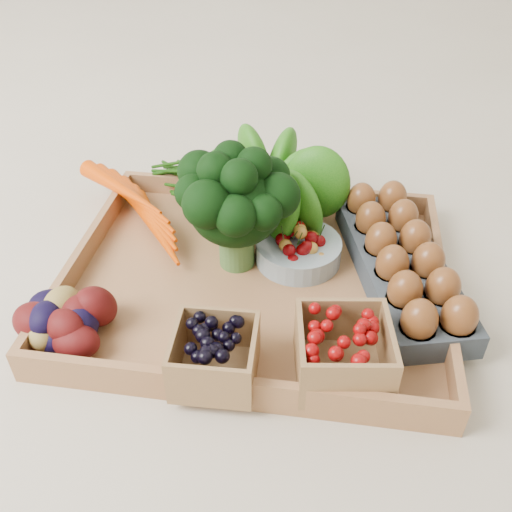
# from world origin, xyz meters

# --- Properties ---
(ground) EXTENTS (4.00, 4.00, 0.00)m
(ground) POSITION_xyz_m (0.00, 0.00, 0.00)
(ground) COLOR beige
(ground) RESTS_ON ground
(tray) EXTENTS (0.55, 0.45, 0.01)m
(tray) POSITION_xyz_m (0.00, 0.00, 0.01)
(tray) COLOR #A77246
(tray) RESTS_ON ground
(carrots) EXTENTS (0.21, 0.15, 0.05)m
(carrots) POSITION_xyz_m (-0.20, 0.11, 0.04)
(carrots) COLOR #E54200
(carrots) RESTS_ON tray
(lettuce) EXTENTS (0.16, 0.16, 0.16)m
(lettuce) POSITION_xyz_m (-0.00, 0.17, 0.10)
(lettuce) COLOR #12590E
(lettuce) RESTS_ON tray
(broccoli) EXTENTS (0.18, 0.18, 0.14)m
(broccoli) POSITION_xyz_m (-0.04, 0.04, 0.09)
(broccoli) COLOR black
(broccoli) RESTS_ON tray
(cherry_bowl) EXTENTS (0.13, 0.13, 0.04)m
(cherry_bowl) POSITION_xyz_m (0.06, 0.06, 0.03)
(cherry_bowl) COLOR #8C9EA5
(cherry_bowl) RESTS_ON tray
(egg_carton) EXTENTS (0.20, 0.35, 0.04)m
(egg_carton) POSITION_xyz_m (0.21, 0.03, 0.03)
(egg_carton) COLOR #3B424B
(egg_carton) RESTS_ON tray
(potatoes) EXTENTS (0.14, 0.14, 0.08)m
(potatoes) POSITION_xyz_m (-0.23, -0.15, 0.06)
(potatoes) COLOR #3E090A
(potatoes) RESTS_ON tray
(punnet_blackberry) EXTENTS (0.11, 0.11, 0.07)m
(punnet_blackberry) POSITION_xyz_m (-0.02, -0.19, 0.05)
(punnet_blackberry) COLOR black
(punnet_blackberry) RESTS_ON tray
(punnet_raspberry) EXTENTS (0.13, 0.13, 0.08)m
(punnet_raspberry) POSITION_xyz_m (0.13, -0.16, 0.05)
(punnet_raspberry) COLOR #7B0506
(punnet_raspberry) RESTS_ON tray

